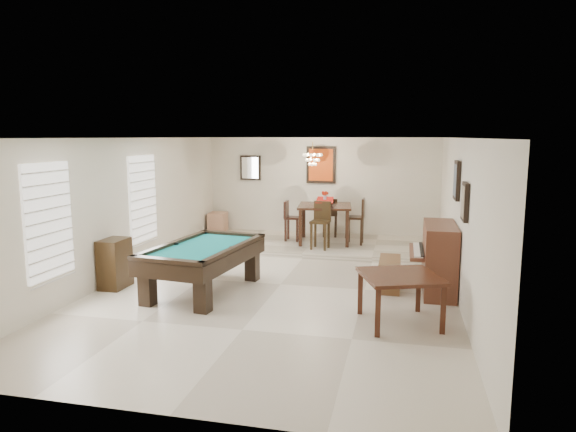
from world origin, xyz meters
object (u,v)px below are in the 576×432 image
at_px(dining_chair_east, 355,221).
at_px(dining_chair_south, 320,226).
at_px(dining_chair_north, 330,217).
at_px(dining_chair_west, 293,221).
at_px(apothecary_chest, 115,263).
at_px(piano_bench, 390,274).
at_px(dining_table, 325,221).
at_px(upright_piano, 431,258).
at_px(chandelier, 313,155).
at_px(square_table, 400,299).
at_px(flower_vase, 325,196).
at_px(corner_bench, 218,222).
at_px(pool_table, 204,269).

bearing_deg(dining_chair_east, dining_chair_south, -44.76).
relative_size(dining_chair_north, dining_chair_west, 1.01).
height_order(apothecary_chest, dining_chair_east, dining_chair_east).
bearing_deg(piano_bench, dining_table, 117.63).
relative_size(apothecary_chest, dining_chair_south, 0.81).
relative_size(upright_piano, chandelier, 2.34).
xyz_separation_m(piano_bench, dining_chair_south, (-1.61, 2.33, 0.39)).
distance_m(dining_table, chandelier, 1.60).
bearing_deg(chandelier, dining_chair_east, 2.81).
bearing_deg(square_table, dining_chair_east, 102.73).
bearing_deg(dining_chair_west, dining_chair_south, -133.49).
relative_size(apothecary_chest, dining_chair_west, 0.90).
relative_size(square_table, dining_chair_west, 1.07).
xyz_separation_m(dining_chair_north, dining_chair_west, (-0.81, -0.74, -0.00)).
relative_size(upright_piano, dining_chair_south, 1.32).
height_order(piano_bench, chandelier, chandelier).
bearing_deg(dining_chair_east, square_table, 12.67).
xyz_separation_m(apothecary_chest, flower_vase, (3.07, 4.12, 0.81)).
bearing_deg(corner_bench, dining_table, -15.42).
bearing_deg(flower_vase, dining_chair_south, -88.87).
xyz_separation_m(dining_table, dining_chair_north, (0.03, 0.75, -0.02)).
bearing_deg(dining_chair_south, dining_chair_east, 52.24).
relative_size(pool_table, apothecary_chest, 2.72).
xyz_separation_m(piano_bench, flower_vase, (-1.62, 3.10, 0.98)).
xyz_separation_m(square_table, chandelier, (-2.09, 4.71, 1.84)).
height_order(dining_table, chandelier, chandelier).
bearing_deg(dining_chair_south, dining_chair_west, 142.63).
relative_size(pool_table, dining_chair_south, 2.21).
xyz_separation_m(square_table, upright_piano, (0.49, 1.65, 0.23)).
xyz_separation_m(apothecary_chest, chandelier, (2.78, 4.03, 1.77)).
bearing_deg(square_table, dining_chair_north, 107.77).
xyz_separation_m(dining_table, chandelier, (-0.29, -0.09, 1.57)).
bearing_deg(dining_chair_south, dining_chair_north, 96.57).
bearing_deg(dining_chair_south, pool_table, -107.50).
relative_size(pool_table, dining_chair_east, 2.17).
xyz_separation_m(apothecary_chest, dining_chair_south, (3.08, 3.35, 0.22)).
relative_size(dining_table, dining_chair_south, 1.16).
distance_m(square_table, dining_chair_west, 5.48).
bearing_deg(dining_chair_north, upright_piano, 114.36).
height_order(dining_table, dining_chair_west, dining_table).
relative_size(dining_table, dining_chair_east, 1.14).
bearing_deg(piano_bench, pool_table, -163.55).
bearing_deg(dining_table, square_table, -69.41).
bearing_deg(dining_chair_south, chandelier, 121.18).
xyz_separation_m(flower_vase, dining_chair_south, (0.02, -0.77, -0.59)).
relative_size(dining_chair_east, chandelier, 1.80).
xyz_separation_m(flower_vase, chandelier, (-0.29, -0.09, 0.96)).
bearing_deg(dining_chair_east, pool_table, -28.96).
distance_m(square_table, apothecary_chest, 4.92).
bearing_deg(flower_vase, dining_chair_west, 179.04).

